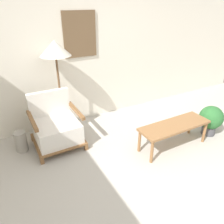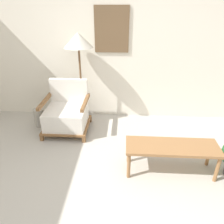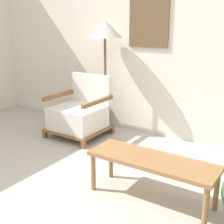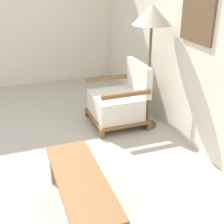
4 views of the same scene
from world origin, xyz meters
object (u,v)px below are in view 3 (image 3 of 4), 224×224
Objects in this scene: coffee_table at (152,164)px; vase at (57,116)px; floor_lamp at (105,34)px; armchair at (80,114)px.

vase is at bearing 153.54° from coffee_table.
coffee_table is (1.34, -1.24, -1.02)m from floor_lamp.
floor_lamp is 1.42m from vase.
coffee_table is at bearing -30.72° from armchair.
armchair is 1.80m from coffee_table.
floor_lamp is at bearing 16.14° from vase.
armchair is 0.72× the size of coffee_table.
armchair is 2.55× the size of vase.
vase is at bearing 167.99° from armchair.
armchair reaches higher than vase.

